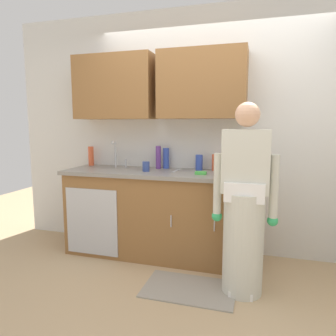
% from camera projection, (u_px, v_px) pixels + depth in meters
% --- Properties ---
extents(ground_plane, '(9.00, 9.00, 0.00)m').
position_uv_depth(ground_plane, '(188.00, 292.00, 2.70)').
color(ground_plane, tan).
extents(kitchen_wall_with_uppers, '(4.80, 0.44, 2.70)m').
position_uv_depth(kitchen_wall_with_uppers, '(197.00, 121.00, 3.47)').
color(kitchen_wall_with_uppers, silver).
rests_on(kitchen_wall_with_uppers, ground).
extents(counter_cabinet, '(1.90, 0.62, 0.90)m').
position_uv_depth(counter_cabinet, '(154.00, 215.00, 3.45)').
color(counter_cabinet, brown).
rests_on(counter_cabinet, ground).
extents(countertop, '(1.96, 0.66, 0.04)m').
position_uv_depth(countertop, '(154.00, 173.00, 3.39)').
color(countertop, gray).
rests_on(countertop, counter_cabinet).
extents(sink, '(0.50, 0.36, 0.35)m').
position_uv_depth(sink, '(113.00, 170.00, 3.53)').
color(sink, '#B7BABF').
rests_on(sink, counter_cabinet).
extents(person_at_sink, '(0.55, 0.34, 1.62)m').
position_uv_depth(person_at_sink, '(244.00, 214.00, 2.62)').
color(person_at_sink, white).
rests_on(person_at_sink, ground).
extents(floor_mat, '(0.80, 0.50, 0.01)m').
position_uv_depth(floor_mat, '(190.00, 289.00, 2.74)').
color(floor_mat, gray).
rests_on(floor_mat, ground).
extents(bottle_dish_liquid, '(0.08, 0.08, 0.17)m').
position_uv_depth(bottle_dish_liquid, '(199.00, 162.00, 3.43)').
color(bottle_dish_liquid, '#334CB2').
rests_on(bottle_dish_liquid, countertop).
extents(bottle_cleaner_spray, '(0.07, 0.07, 0.23)m').
position_uv_depth(bottle_cleaner_spray, '(166.00, 158.00, 3.56)').
color(bottle_cleaner_spray, '#334CB2').
rests_on(bottle_cleaner_spray, countertop).
extents(bottle_soap, '(0.06, 0.06, 0.18)m').
position_uv_depth(bottle_soap, '(215.00, 162.00, 3.40)').
color(bottle_soap, '#E05933').
rests_on(bottle_soap, countertop).
extents(bottle_water_tall, '(0.06, 0.06, 0.23)m').
position_uv_depth(bottle_water_tall, '(91.00, 156.00, 3.81)').
color(bottle_water_tall, '#E05933').
rests_on(bottle_water_tall, countertop).
extents(bottle_water_short, '(0.06, 0.06, 0.26)m').
position_uv_depth(bottle_water_short, '(158.00, 157.00, 3.54)').
color(bottle_water_short, '#66388C').
rests_on(bottle_water_short, countertop).
extents(cup_by_sink, '(0.08, 0.08, 0.11)m').
position_uv_depth(cup_by_sink, '(146.00, 167.00, 3.34)').
color(cup_by_sink, '#33478C').
rests_on(cup_by_sink, countertop).
extents(knife_on_counter, '(0.03, 0.24, 0.01)m').
position_uv_depth(knife_on_counter, '(176.00, 170.00, 3.40)').
color(knife_on_counter, silver).
rests_on(knife_on_counter, countertop).
extents(sponge, '(0.11, 0.07, 0.03)m').
position_uv_depth(sponge, '(201.00, 173.00, 3.14)').
color(sponge, '#4CBF4C').
rests_on(sponge, countertop).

